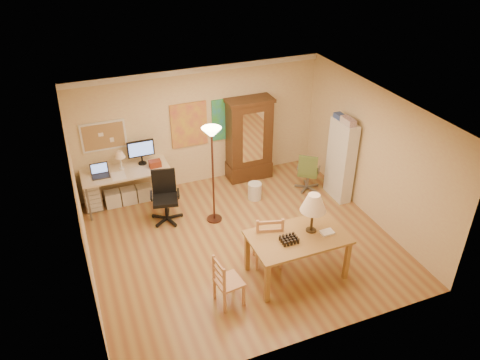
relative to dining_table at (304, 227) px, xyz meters
name	(u,v)px	position (x,y,z in m)	size (l,w,h in m)	color
floor	(242,242)	(-0.64, 1.13, -0.97)	(5.50, 5.50, 0.00)	brown
crown_molding	(198,70)	(-0.64, 3.59, 1.67)	(5.50, 0.08, 0.12)	white
corkboard	(104,136)	(-2.69, 3.60, 0.53)	(0.90, 0.04, 0.62)	#A4744D
art_panel_left	(189,125)	(-0.89, 3.60, 0.48)	(0.80, 0.04, 1.00)	yellow
art_panel_right	(228,119)	(0.01, 3.60, 0.48)	(0.75, 0.04, 0.95)	teal
dining_table	(304,227)	(0.00, 0.00, 0.00)	(1.64, 0.98, 1.54)	brown
ladder_chair_back	(268,241)	(-0.44, 0.43, -0.48)	(0.60, 0.59, 1.06)	#BA7B55
ladder_chair_left	(227,283)	(-1.44, -0.22, -0.55)	(0.45, 0.47, 0.90)	#BA7B55
torchiere_lamp	(212,148)	(-0.89, 2.03, 0.67)	(0.37, 0.37, 2.05)	#45241B
computer_desk	(129,183)	(-2.36, 3.29, -0.48)	(1.79, 0.78, 1.35)	beige
office_chair_black	(166,207)	(-1.79, 2.40, -0.69)	(0.66, 0.66, 1.07)	black
office_chair_green	(307,180)	(1.43, 2.36, -0.73)	(0.59, 0.59, 0.92)	slate
drawer_cart	(92,194)	(-3.12, 3.36, -0.62)	(0.35, 0.42, 0.70)	slate
armoire	(249,144)	(0.43, 3.37, -0.13)	(1.05, 0.50, 1.93)	#33170D
bookshelf	(341,160)	(1.91, 1.88, -0.09)	(0.27, 0.71, 1.78)	white
wastebin	(255,191)	(0.19, 2.45, -0.79)	(0.30, 0.30, 0.37)	silver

